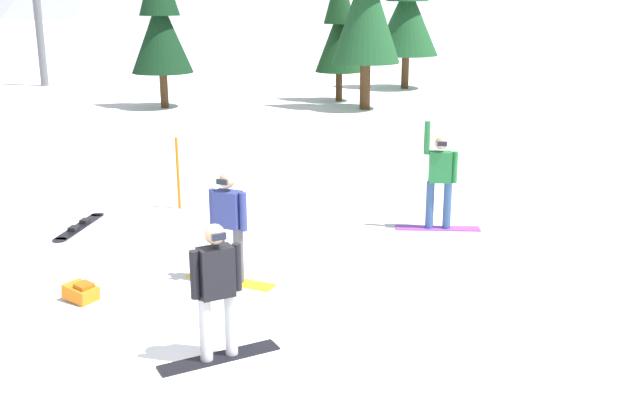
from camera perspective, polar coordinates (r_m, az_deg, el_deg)
ground_plane at (r=9.17m, az=-9.50°, el=-12.07°), size 800.00×800.00×0.00m
snowboarder_foreground at (r=8.78m, az=-7.98°, el=-6.86°), size 1.37×1.09×1.70m
snowboarder_midground at (r=11.09m, az=-7.10°, el=-1.92°), size 1.47×0.68×1.71m
snowboarder_background at (r=13.67m, az=9.23°, el=1.60°), size 1.58×0.40×2.02m
loose_snowboard_far_spare at (r=14.55m, az=-18.10°, el=-1.95°), size 0.28×1.82×0.09m
backpack_orange at (r=11.13m, az=-17.99°, el=-6.76°), size 0.55×0.48×0.29m
trail_marker_pole at (r=15.14m, az=-10.92°, el=2.04°), size 0.06×0.06×1.47m
pine_tree_slender at (r=30.00m, az=1.51°, el=13.21°), size 1.94×1.94×5.39m
pine_tree_broad at (r=34.29m, az=6.75°, el=14.74°), size 2.91×2.91×6.82m
pine_tree_short at (r=28.83m, az=-12.26°, el=13.48°), size 2.31×2.31×6.03m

